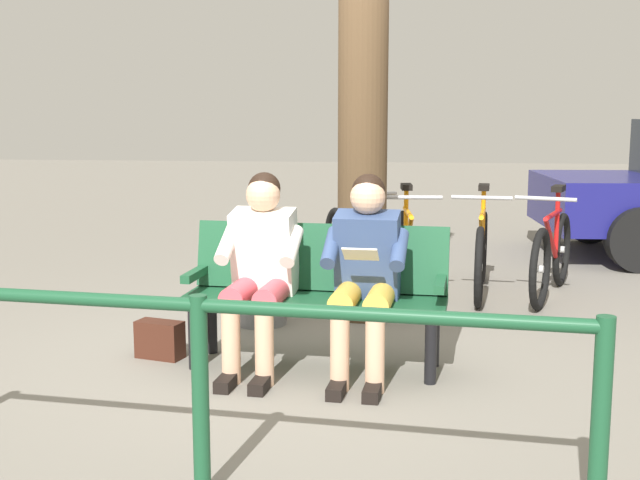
{
  "coord_description": "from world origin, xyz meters",
  "views": [
    {
      "loc": [
        -0.79,
        4.94,
        1.57
      ],
      "look_at": [
        -0.22,
        -0.19,
        0.75
      ],
      "focal_mm": 45.86,
      "sensor_mm": 36.0,
      "label": 1
    }
  ],
  "objects_px": {
    "bicycle_blue": "(552,255)",
    "bicycle_red": "(481,253)",
    "handbag": "(160,340)",
    "bicycle_silver": "(407,252)",
    "person_reading": "(365,266)",
    "bench": "(317,284)",
    "person_companion": "(260,262)",
    "litter_bin": "(260,274)",
    "tree_trunk": "(363,51)",
    "bicycle_orange": "(353,247)"
  },
  "relations": [
    {
      "from": "tree_trunk",
      "to": "bicycle_silver",
      "type": "bearing_deg",
      "value": -110.98
    },
    {
      "from": "litter_bin",
      "to": "bench",
      "type": "bearing_deg",
      "value": 120.02
    },
    {
      "from": "litter_bin",
      "to": "bicycle_silver",
      "type": "height_order",
      "value": "bicycle_silver"
    },
    {
      "from": "litter_bin",
      "to": "bicycle_silver",
      "type": "xyz_separation_m",
      "value": [
        -1.08,
        -1.14,
        -0.02
      ]
    },
    {
      "from": "tree_trunk",
      "to": "bicycle_red",
      "type": "distance_m",
      "value": 2.12
    },
    {
      "from": "person_companion",
      "to": "bicycle_silver",
      "type": "distance_m",
      "value": 2.38
    },
    {
      "from": "tree_trunk",
      "to": "bicycle_blue",
      "type": "bearing_deg",
      "value": -150.4
    },
    {
      "from": "person_reading",
      "to": "litter_bin",
      "type": "distance_m",
      "value": 1.42
    },
    {
      "from": "bench",
      "to": "bicycle_blue",
      "type": "distance_m",
      "value": 2.71
    },
    {
      "from": "bicycle_red",
      "to": "tree_trunk",
      "type": "bearing_deg",
      "value": -39.88
    },
    {
      "from": "bicycle_red",
      "to": "litter_bin",
      "type": "bearing_deg",
      "value": -48.92
    },
    {
      "from": "bicycle_blue",
      "to": "bicycle_red",
      "type": "distance_m",
      "value": 0.59
    },
    {
      "from": "tree_trunk",
      "to": "litter_bin",
      "type": "relative_size",
      "value": 5.32
    },
    {
      "from": "handbag",
      "to": "tree_trunk",
      "type": "xyz_separation_m",
      "value": [
        -1.22,
        -1.17,
        1.88
      ]
    },
    {
      "from": "bicycle_red",
      "to": "bicycle_silver",
      "type": "relative_size",
      "value": 1.0
    },
    {
      "from": "bicycle_silver",
      "to": "bench",
      "type": "bearing_deg",
      "value": -19.85
    },
    {
      "from": "person_reading",
      "to": "handbag",
      "type": "height_order",
      "value": "person_reading"
    },
    {
      "from": "bicycle_orange",
      "to": "litter_bin",
      "type": "bearing_deg",
      "value": -46.65
    },
    {
      "from": "bicycle_blue",
      "to": "tree_trunk",
      "type": "bearing_deg",
      "value": -41.17
    },
    {
      "from": "handbag",
      "to": "bicycle_silver",
      "type": "xyz_separation_m",
      "value": [
        -1.56,
        -2.06,
        0.24
      ]
    },
    {
      "from": "bicycle_silver",
      "to": "bicycle_orange",
      "type": "xyz_separation_m",
      "value": [
        0.48,
        -0.2,
        0.0
      ]
    },
    {
      "from": "bench",
      "to": "person_reading",
      "type": "height_order",
      "value": "person_reading"
    },
    {
      "from": "bench",
      "to": "bicycle_orange",
      "type": "distance_m",
      "value": 2.27
    },
    {
      "from": "tree_trunk",
      "to": "bicycle_blue",
      "type": "height_order",
      "value": "tree_trunk"
    },
    {
      "from": "person_reading",
      "to": "litter_bin",
      "type": "relative_size",
      "value": 1.6
    },
    {
      "from": "bicycle_red",
      "to": "bicycle_orange",
      "type": "distance_m",
      "value": 1.12
    },
    {
      "from": "litter_bin",
      "to": "bicycle_red",
      "type": "relative_size",
      "value": 0.45
    },
    {
      "from": "bench",
      "to": "bicycle_silver",
      "type": "relative_size",
      "value": 0.97
    },
    {
      "from": "litter_bin",
      "to": "person_reading",
      "type": "bearing_deg",
      "value": 127.06
    },
    {
      "from": "tree_trunk",
      "to": "bicycle_silver",
      "type": "relative_size",
      "value": 2.38
    },
    {
      "from": "person_companion",
      "to": "handbag",
      "type": "bearing_deg",
      "value": -6.83
    },
    {
      "from": "bicycle_silver",
      "to": "person_companion",
      "type": "bearing_deg",
      "value": -26.76
    },
    {
      "from": "bicycle_red",
      "to": "person_reading",
      "type": "bearing_deg",
      "value": -14.39
    },
    {
      "from": "bicycle_orange",
      "to": "person_companion",
      "type": "bearing_deg",
      "value": -32.0
    },
    {
      "from": "person_reading",
      "to": "person_companion",
      "type": "bearing_deg",
      "value": -0.05
    },
    {
      "from": "tree_trunk",
      "to": "litter_bin",
      "type": "distance_m",
      "value": 1.8
    },
    {
      "from": "person_companion",
      "to": "litter_bin",
      "type": "relative_size",
      "value": 1.6
    },
    {
      "from": "handbag",
      "to": "bicycle_red",
      "type": "distance_m",
      "value": 3.05
    },
    {
      "from": "bench",
      "to": "tree_trunk",
      "type": "distance_m",
      "value": 1.91
    },
    {
      "from": "person_companion",
      "to": "bicycle_orange",
      "type": "bearing_deg",
      "value": -94.71
    },
    {
      "from": "person_companion",
      "to": "handbag",
      "type": "height_order",
      "value": "person_companion"
    },
    {
      "from": "person_reading",
      "to": "bicycle_silver",
      "type": "relative_size",
      "value": 0.72
    },
    {
      "from": "person_companion",
      "to": "bicycle_blue",
      "type": "height_order",
      "value": "person_companion"
    },
    {
      "from": "handbag",
      "to": "litter_bin",
      "type": "distance_m",
      "value": 1.07
    },
    {
      "from": "handbag",
      "to": "bicycle_silver",
      "type": "distance_m",
      "value": 2.59
    },
    {
      "from": "person_companion",
      "to": "bicycle_orange",
      "type": "xyz_separation_m",
      "value": [
        -0.4,
        -2.4,
        -0.3
      ]
    },
    {
      "from": "person_reading",
      "to": "tree_trunk",
      "type": "relative_size",
      "value": 0.3
    },
    {
      "from": "handbag",
      "to": "tree_trunk",
      "type": "height_order",
      "value": "tree_trunk"
    },
    {
      "from": "bicycle_silver",
      "to": "handbag",
      "type": "bearing_deg",
      "value": -42.21
    },
    {
      "from": "person_reading",
      "to": "bicycle_silver",
      "type": "distance_m",
      "value": 2.28
    }
  ]
}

